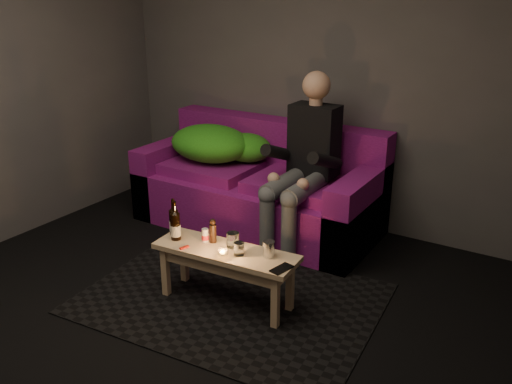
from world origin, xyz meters
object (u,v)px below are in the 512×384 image
at_px(coffee_table, 226,259).
at_px(beer_bottle_b, 175,225).
at_px(sofa, 260,190).
at_px(person, 304,161).
at_px(steel_cup, 269,249).
at_px(beer_bottle_a, 174,221).

xyz_separation_m(coffee_table, beer_bottle_b, (-0.38, -0.05, 0.17)).
height_order(sofa, beer_bottle_b, sofa).
distance_m(sofa, beer_bottle_b, 1.30).
xyz_separation_m(person, steel_cup, (0.27, -1.00, -0.28)).
bearing_deg(beer_bottle_a, person, 66.82).
bearing_deg(sofa, coffee_table, -68.12).
xyz_separation_m(person, beer_bottle_a, (-0.45, -1.05, -0.23)).
relative_size(coffee_table, steel_cup, 9.54).
bearing_deg(steel_cup, coffee_table, -166.88).
bearing_deg(person, coffee_table, -90.75).
relative_size(person, beer_bottle_a, 5.39).
distance_m(coffee_table, beer_bottle_a, 0.47).
bearing_deg(beer_bottle_b, person, 70.67).
bearing_deg(beer_bottle_a, coffee_table, -1.31).
bearing_deg(sofa, steel_cup, -56.18).
relative_size(sofa, coffee_table, 2.11).
distance_m(beer_bottle_b, steel_cup, 0.67).
xyz_separation_m(sofa, beer_bottle_b, (0.12, -1.28, 0.17)).
distance_m(coffee_table, beer_bottle_b, 0.42).
bearing_deg(beer_bottle_a, steel_cup, 4.49).
relative_size(sofa, beer_bottle_b, 7.64).
height_order(beer_bottle_b, steel_cup, beer_bottle_b).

